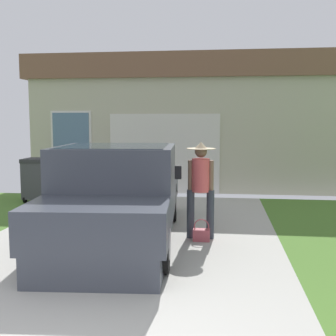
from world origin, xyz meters
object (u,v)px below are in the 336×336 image
object	(u,v)px
pickup_truck	(117,201)
wheeled_trash_bin	(37,178)
house_with_garage	(204,122)
handbag	(201,234)
person_with_hat	(201,182)

from	to	relation	value
pickup_truck	wheeled_trash_bin	world-z (taller)	pickup_truck
wheeled_trash_bin	house_with_garage	bearing A→B (deg)	49.42
handbag	wheeled_trash_bin	bearing A→B (deg)	144.26
person_with_hat	handbag	distance (m)	0.92
pickup_truck	house_with_garage	distance (m)	8.49
pickup_truck	wheeled_trash_bin	bearing A→B (deg)	-53.55
handbag	wheeled_trash_bin	distance (m)	5.49
handbag	house_with_garage	xyz separation A→B (m)	(-0.32, 8.01, 1.92)
pickup_truck	wheeled_trash_bin	xyz separation A→B (m)	(-3.01, 3.50, -0.13)
person_with_hat	wheeled_trash_bin	size ratio (longest dim) A/B	1.54
wheeled_trash_bin	handbag	bearing A→B (deg)	-35.74
handbag	person_with_hat	bearing A→B (deg)	99.31
pickup_truck	person_with_hat	size ratio (longest dim) A/B	3.00
person_with_hat	pickup_truck	bearing A→B (deg)	20.72
person_with_hat	house_with_garage	distance (m)	7.89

